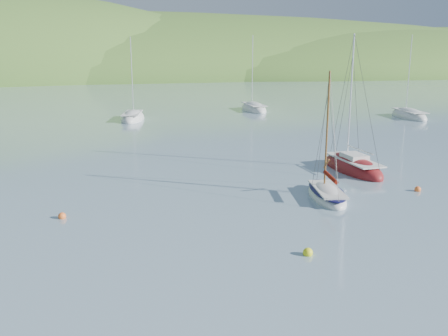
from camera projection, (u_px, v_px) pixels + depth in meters
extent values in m
plane|color=#779BA5|center=(289.00, 262.00, 21.62)|extent=(700.00, 700.00, 0.00)
ellipsoid|color=#305F24|center=(113.00, 74.00, 181.49)|extent=(440.00, 110.00, 44.00)
ellipsoid|color=#305F24|center=(350.00, 73.00, 194.41)|extent=(240.00, 100.00, 34.00)
ellipsoid|color=white|center=(327.00, 196.00, 30.92)|extent=(3.00, 5.67, 1.32)
cube|color=silver|center=(327.00, 189.00, 30.71)|extent=(2.27, 4.41, 0.10)
cylinder|color=brown|center=(327.00, 130.00, 30.61)|extent=(0.12, 0.12, 7.19)
ellipsoid|color=#0B0C39|center=(327.00, 190.00, 30.83)|extent=(2.95, 5.61, 0.23)
cylinder|color=maroon|center=(331.00, 177.00, 29.97)|extent=(0.75, 2.58, 0.24)
ellipsoid|color=maroon|center=(352.00, 169.00, 37.86)|extent=(2.69, 7.45, 2.04)
cube|color=silver|center=(354.00, 160.00, 37.55)|extent=(2.01, 5.81, 0.10)
cylinder|color=white|center=(351.00, 97.00, 37.45)|extent=(0.12, 0.12, 9.25)
cube|color=silver|center=(354.00, 157.00, 37.50)|extent=(1.43, 2.10, 0.42)
cylinder|color=white|center=(360.00, 150.00, 36.65)|extent=(0.16, 3.55, 0.09)
ellipsoid|color=white|center=(133.00, 119.00, 64.92)|extent=(4.42, 8.43, 2.19)
cube|color=silver|center=(132.00, 113.00, 64.59)|extent=(3.35, 6.55, 0.10)
cylinder|color=white|center=(132.00, 75.00, 64.57)|extent=(0.12, 0.12, 9.62)
ellipsoid|color=white|center=(254.00, 109.00, 74.67)|extent=(3.21, 8.46, 2.28)
cube|color=silver|center=(254.00, 104.00, 74.32)|extent=(2.40, 6.60, 0.10)
cylinder|color=white|center=(252.00, 70.00, 74.27)|extent=(0.12, 0.12, 10.05)
ellipsoid|color=white|center=(409.00, 116.00, 67.03)|extent=(4.07, 8.57, 2.25)
cube|color=silver|center=(410.00, 111.00, 66.68)|extent=(3.08, 6.67, 0.10)
cylinder|color=white|center=(409.00, 73.00, 66.66)|extent=(0.12, 0.12, 9.88)
sphere|color=yellow|center=(308.00, 253.00, 22.30)|extent=(0.45, 0.45, 0.45)
sphere|color=orange|center=(418.00, 189.00, 32.33)|extent=(0.42, 0.42, 0.42)
sphere|color=orange|center=(62.00, 216.00, 27.14)|extent=(0.42, 0.42, 0.42)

